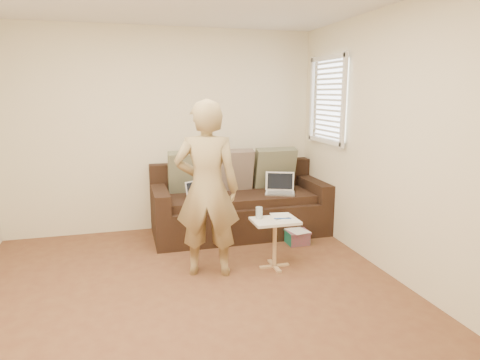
% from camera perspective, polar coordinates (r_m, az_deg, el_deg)
% --- Properties ---
extents(floor, '(4.50, 4.50, 0.00)m').
position_cam_1_polar(floor, '(3.77, -6.30, -16.69)').
color(floor, brown).
rests_on(floor, ground).
extents(wall_back, '(4.00, 0.00, 4.00)m').
position_cam_1_polar(wall_back, '(5.57, -10.39, 6.52)').
color(wall_back, beige).
rests_on(wall_back, ground).
extents(wall_front, '(4.00, 0.00, 4.00)m').
position_cam_1_polar(wall_front, '(1.24, 9.75, -11.67)').
color(wall_front, beige).
rests_on(wall_front, ground).
extents(wall_right, '(0.00, 4.50, 4.50)m').
position_cam_1_polar(wall_right, '(4.15, 21.71, 4.14)').
color(wall_right, beige).
rests_on(wall_right, ground).
extents(window_blinds, '(0.12, 0.88, 1.08)m').
position_cam_1_polar(window_blinds, '(5.37, 11.82, 10.55)').
color(window_blinds, white).
rests_on(window_blinds, wall_right).
extents(sofa, '(2.20, 0.95, 0.85)m').
position_cam_1_polar(sofa, '(5.42, -0.04, -2.84)').
color(sofa, black).
rests_on(sofa, ground).
extents(pillow_left, '(0.55, 0.29, 0.57)m').
position_cam_1_polar(pillow_left, '(5.43, -6.79, 1.06)').
color(pillow_left, '#666A4E').
rests_on(pillow_left, sofa).
extents(pillow_mid, '(0.55, 0.27, 0.57)m').
position_cam_1_polar(pillow_mid, '(5.51, -1.09, 1.30)').
color(pillow_mid, brown).
rests_on(pillow_mid, sofa).
extents(pillow_right, '(0.55, 0.28, 0.57)m').
position_cam_1_polar(pillow_right, '(5.70, 4.73, 1.61)').
color(pillow_right, '#666A4E').
rests_on(pillow_right, sofa).
extents(laptop_silver, '(0.45, 0.39, 0.25)m').
position_cam_1_polar(laptop_silver, '(5.41, 5.45, -1.88)').
color(laptop_silver, '#B7BABC').
rests_on(laptop_silver, sofa).
extents(laptop_white, '(0.36, 0.34, 0.21)m').
position_cam_1_polar(laptop_white, '(5.17, -5.29, -2.51)').
color(laptop_white, white).
rests_on(laptop_white, sofa).
extents(person, '(0.73, 0.59, 1.74)m').
position_cam_1_polar(person, '(4.11, -4.49, -1.24)').
color(person, '#9E9456').
rests_on(person, ground).
extents(side_table, '(0.47, 0.33, 0.52)m').
position_cam_1_polar(side_table, '(4.42, 4.71, -8.55)').
color(side_table, silver).
rests_on(side_table, ground).
extents(drinking_glass, '(0.07, 0.07, 0.12)m').
position_cam_1_polar(drinking_glass, '(4.35, 2.60, -4.46)').
color(drinking_glass, silver).
rests_on(drinking_glass, side_table).
extents(scissors, '(0.19, 0.11, 0.02)m').
position_cam_1_polar(scissors, '(4.35, 5.78, -5.21)').
color(scissors, silver).
rests_on(scissors, side_table).
extents(paper_on_table, '(0.25, 0.33, 0.00)m').
position_cam_1_polar(paper_on_table, '(4.44, 5.73, -4.97)').
color(paper_on_table, white).
rests_on(paper_on_table, side_table).
extents(striped_box, '(0.27, 0.27, 0.17)m').
position_cam_1_polar(striped_box, '(5.18, 7.70, -7.61)').
color(striped_box, '#D41F5C').
rests_on(striped_box, ground).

